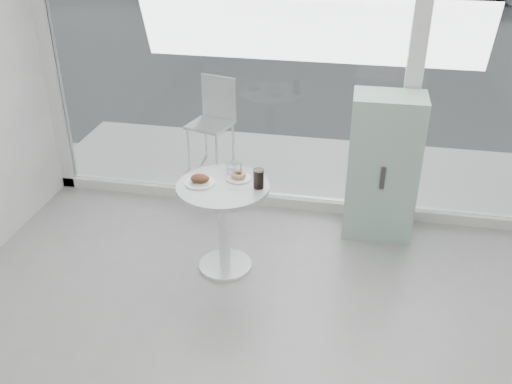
% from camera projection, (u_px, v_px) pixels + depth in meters
% --- Properties ---
extents(room_shell, '(6.00, 6.00, 6.00)m').
position_uv_depth(room_shell, '(172.00, 252.00, 1.63)').
color(room_shell, white).
rests_on(room_shell, ground).
extents(storefront, '(5.00, 0.14, 3.00)m').
position_uv_depth(storefront, '(318.00, 31.00, 4.77)').
color(storefront, white).
rests_on(storefront, ground).
extents(main_table, '(0.72, 0.72, 0.77)m').
position_uv_depth(main_table, '(224.00, 210.00, 4.48)').
color(main_table, white).
rests_on(main_table, ground).
extents(patio_deck, '(5.60, 1.60, 0.05)m').
position_uv_depth(patio_deck, '(310.00, 169.00, 6.28)').
color(patio_deck, silver).
rests_on(patio_deck, ground).
extents(mint_cabinet, '(0.61, 0.42, 1.30)m').
position_uv_depth(mint_cabinet, '(383.00, 167.00, 4.92)').
color(mint_cabinet, '#8DB4A3').
rests_on(mint_cabinet, ground).
extents(patio_chair, '(0.51, 0.51, 0.96)m').
position_uv_depth(patio_chair, '(214.00, 116.00, 6.11)').
color(patio_chair, white).
rests_on(patio_chair, patio_deck).
extents(plate_fritter, '(0.24, 0.24, 0.07)m').
position_uv_depth(plate_fritter, '(200.00, 180.00, 4.39)').
color(plate_fritter, white).
rests_on(plate_fritter, main_table).
extents(plate_donut, '(0.20, 0.20, 0.05)m').
position_uv_depth(plate_donut, '(239.00, 177.00, 4.46)').
color(plate_donut, white).
rests_on(plate_donut, main_table).
extents(water_tumbler_a, '(0.07, 0.07, 0.11)m').
position_uv_depth(water_tumbler_a, '(231.00, 170.00, 4.49)').
color(water_tumbler_a, white).
rests_on(water_tumbler_a, main_table).
extents(water_tumbler_b, '(0.07, 0.07, 0.11)m').
position_uv_depth(water_tumbler_b, '(238.00, 171.00, 4.48)').
color(water_tumbler_b, white).
rests_on(water_tumbler_b, main_table).
extents(cola_glass, '(0.08, 0.08, 0.15)m').
position_uv_depth(cola_glass, '(259.00, 179.00, 4.30)').
color(cola_glass, white).
rests_on(cola_glass, main_table).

